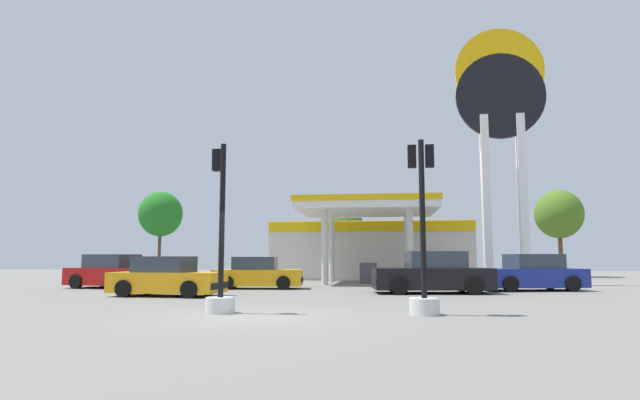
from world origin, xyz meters
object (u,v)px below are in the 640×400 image
object	(u,v)px
car_2	(114,273)
traffic_signal_1	(423,257)
car_1	(432,274)
car_3	(531,274)
traffic_signal_0	(220,268)
car_0	(258,274)
tree_0	(161,214)
station_pole_sign	(501,116)
car_4	(167,278)
tree_2	(559,214)
tree_1	(345,226)

from	to	relation	value
car_2	traffic_signal_1	distance (m)	16.07
car_1	car_3	distance (m)	4.78
traffic_signal_0	traffic_signal_1	world-z (taller)	traffic_signal_1
car_0	tree_0	size ratio (longest dim) A/B	0.61
station_pole_sign	traffic_signal_1	xyz separation A→B (m)	(-5.24, -14.52, -7.39)
car_0	car_2	world-z (taller)	car_2
car_3	car_4	world-z (taller)	car_3
tree_0	traffic_signal_1	bearing A→B (deg)	-54.56
car_3	tree_2	distance (m)	18.04
station_pole_sign	tree_1	distance (m)	15.73
car_3	tree_1	distance (m)	18.99
tree_2	car_3	bearing A→B (deg)	-111.65
tree_1	station_pole_sign	bearing A→B (deg)	-51.87
station_pole_sign	car_3	bearing A→B (deg)	-91.13
car_4	car_1	bearing A→B (deg)	15.94
car_0	tree_1	world-z (taller)	tree_1
car_1	traffic_signal_1	world-z (taller)	traffic_signal_1
car_3	tree_2	world-z (taller)	tree_2
tree_0	tree_2	size ratio (longest dim) A/B	1.06
tree_2	car_0	bearing A→B (deg)	-137.88
tree_0	station_pole_sign	bearing A→B (deg)	-26.31
car_0	tree_2	size ratio (longest dim) A/B	0.65
tree_1	tree_2	size ratio (longest dim) A/B	0.80
car_2	car_3	xyz separation A→B (m)	(18.26, 0.59, -0.00)
car_1	tree_0	distance (m)	27.45
car_4	station_pole_sign	bearing A→B (deg)	34.43
car_3	tree_0	world-z (taller)	tree_0
station_pole_sign	tree_1	bearing A→B (deg)	128.13
traffic_signal_1	tree_0	size ratio (longest dim) A/B	0.64
traffic_signal_0	car_2	bearing A→B (deg)	130.28
car_2	tree_1	bearing A→B (deg)	61.67
car_1	traffic_signal_1	xyz separation A→B (m)	(-0.88, -7.70, 0.65)
station_pole_sign	traffic_signal_1	world-z (taller)	station_pole_sign
traffic_signal_0	tree_0	world-z (taller)	tree_0
car_3	tree_0	distance (m)	29.38
car_3	tree_1	xyz separation A→B (m)	(-9.11, 16.38, 3.06)
car_4	traffic_signal_1	world-z (taller)	traffic_signal_1
station_pole_sign	car_0	world-z (taller)	station_pole_sign
traffic_signal_0	tree_2	size ratio (longest dim) A/B	0.68
traffic_signal_1	car_0	bearing A→B (deg)	123.99
car_0	car_4	xyz separation A→B (m)	(-2.12, -4.80, 0.00)
traffic_signal_0	traffic_signal_1	xyz separation A→B (m)	(5.04, 0.26, 0.28)
tree_2	traffic_signal_0	bearing A→B (deg)	-122.20
station_pole_sign	car_3	size ratio (longest dim) A/B	3.00
car_0	car_3	distance (m)	11.73
traffic_signal_1	tree_2	xyz separation A→B (m)	(11.65, 26.25, 3.12)
tree_2	tree_1	bearing A→B (deg)	-179.95
car_0	car_1	distance (m)	7.74
car_1	traffic_signal_0	bearing A→B (deg)	-126.65
traffic_signal_0	tree_1	distance (m)	26.65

